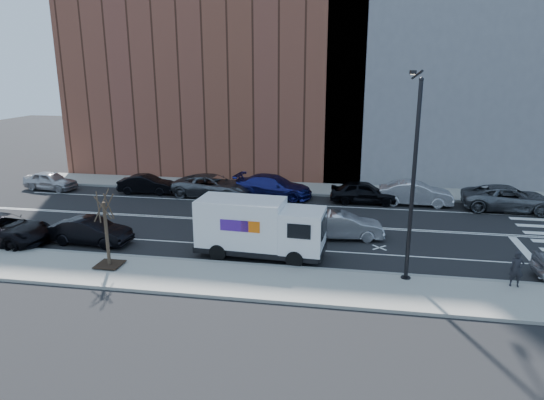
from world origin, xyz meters
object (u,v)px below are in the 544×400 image
(driving_sedan, at_px, (343,226))
(pedestrian, at_px, (517,269))
(far_parked_b, at_px, (147,184))
(far_parked_a, at_px, (50,181))
(fedex_van, at_px, (259,227))

(driving_sedan, height_order, pedestrian, pedestrian)
(far_parked_b, bearing_deg, far_parked_a, 89.10)
(fedex_van, height_order, driving_sedan, fedex_van)
(driving_sedan, distance_m, pedestrian, 9.33)
(fedex_van, bearing_deg, driving_sedan, 43.81)
(far_parked_b, xyz_separation_m, pedestrian, (22.83, -13.02, 0.24))
(far_parked_a, distance_m, far_parked_b, 8.00)
(fedex_van, height_order, far_parked_b, fedex_van)
(fedex_van, bearing_deg, far_parked_b, 138.35)
(fedex_van, height_order, far_parked_a, fedex_van)
(pedestrian, bearing_deg, fedex_van, 178.51)
(driving_sedan, xyz_separation_m, pedestrian, (7.64, -5.35, 0.21))
(far_parked_a, height_order, driving_sedan, driving_sedan)
(fedex_van, xyz_separation_m, pedestrian, (11.80, -1.85, -0.62))
(fedex_van, distance_m, far_parked_a, 21.96)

